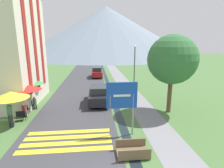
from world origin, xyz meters
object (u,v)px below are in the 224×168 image
cafe_chair_far_left (31,104)px  cafe_chair_near_right (23,115)px  road_sign (122,100)px  cafe_umbrella_middle_red (28,88)px  cafe_chair_near_left (19,115)px  tree_by_path (172,60)px  footbridge (133,151)px  cafe_chair_far_right (30,104)px  parked_car_far (97,72)px  parked_car_near (98,94)px  person_seated_far (35,102)px  hotel_building (1,38)px  streetlamp (134,67)px  cafe_umbrella_front_yellow (11,95)px  cafe_umbrella_rear_green (33,82)px  person_seated_near (24,109)px  person_standing_terrace (10,113)px  cafe_chair_middle (26,109)px

cafe_chair_far_left → cafe_chair_near_right: 2.39m
road_sign → cafe_umbrella_middle_red: bearing=147.7°
cafe_chair_near_left → tree_by_path: bearing=6.9°
road_sign → footbridge: 3.06m
road_sign → tree_by_path: bearing=36.9°
road_sign → cafe_chair_far_right: bearing=144.5°
parked_car_far → parked_car_near: bearing=-90.3°
parked_car_far → road_sign: bearing=-86.5°
cafe_chair_near_left → tree_by_path: (12.19, 0.74, 4.05)m
person_seated_far → cafe_chair_near_left: bearing=-97.5°
hotel_building → tree_by_path: 15.67m
person_seated_far → streetlamp: bearing=16.9°
cafe_chair_near_right → person_seated_far: person_seated_far is taller
cafe_umbrella_middle_red → streetlamp: 10.70m
cafe_umbrella_front_yellow → cafe_chair_near_right: bearing=55.9°
hotel_building → cafe_chair_near_right: size_ratio=13.86×
hotel_building → person_seated_far: (3.19, -2.22, -5.66)m
cafe_chair_far_right → cafe_umbrella_rear_green: (-0.11, 1.65, 1.70)m
cafe_chair_near_left → person_seated_near: size_ratio=0.69×
parked_car_far → person_standing_terrace: size_ratio=2.19×
hotel_building → person_seated_far: bearing=-34.9°
cafe_chair_near_left → cafe_chair_middle: size_ratio=1.00×
person_standing_terrace → cafe_chair_middle: bearing=85.5°
cafe_chair_near_right → hotel_building: bearing=113.7°
parked_car_far → person_seated_near: 17.91m
hotel_building → tree_by_path: (15.04, -4.02, -1.77)m
road_sign → cafe_chair_near_left: 8.19m
hotel_building → cafe_umbrella_front_yellow: hotel_building is taller
cafe_umbrella_rear_green → person_seated_near: (0.35, -3.51, -1.53)m
cafe_chair_middle → person_seated_far: person_seated_far is taller
parked_car_near → cafe_chair_near_left: (-6.14, -3.66, -0.40)m
person_standing_terrace → streetlamp: 12.42m
cafe_chair_far_right → cafe_umbrella_rear_green: 2.37m
cafe_umbrella_rear_green → person_seated_near: 3.85m
cafe_umbrella_front_yellow → cafe_chair_near_left: bearing=72.1°
hotel_building → person_seated_far: hotel_building is taller
cafe_chair_near_left → tree_by_path: size_ratio=0.13×
road_sign → cafe_chair_far_right: road_sign is taller
cafe_umbrella_middle_red → streetlamp: streetlamp is taller
parked_car_far → person_seated_far: size_ratio=3.36×
person_standing_terrace → tree_by_path: size_ratio=0.28×
person_seated_near → streetlamp: streetlamp is taller
cafe_umbrella_rear_green → tree_by_path: (12.44, -3.53, 2.35)m
footbridge → cafe_chair_middle: 10.02m
road_sign → person_seated_far: (-7.13, 5.34, -1.71)m
cafe_chair_near_left → cafe_chair_near_right: size_ratio=1.00×
cafe_umbrella_rear_green → tree_by_path: tree_by_path is taller
parked_car_near → cafe_umbrella_rear_green: bearing=174.6°
tree_by_path → cafe_chair_far_left: bearing=172.0°
cafe_umbrella_rear_green → person_seated_far: bearing=-71.2°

